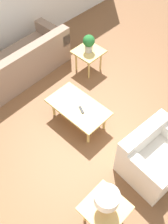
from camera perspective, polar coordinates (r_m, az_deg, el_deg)
name	(u,v)px	position (r m, az deg, el deg)	size (l,w,h in m)	color
ground_plane	(112,122)	(4.87, 6.11, -2.20)	(14.00, 14.00, 0.00)	brown
sofa	(22,63)	(5.66, -13.35, 10.37)	(0.95, 2.10, 0.81)	gray
armchair	(154,157)	(4.22, 14.93, -9.46)	(0.90, 1.04, 0.77)	silver
coffee_table	(78,108)	(4.56, -1.28, 0.89)	(1.08, 0.62, 0.43)	tan
side_table_plant	(89,54)	(5.54, 1.01, 12.56)	(0.55, 0.55, 0.50)	tan
side_table_lamp	(105,209)	(3.65, 4.55, -20.38)	(0.55, 0.55, 0.50)	tan
potted_plant	(89,42)	(5.37, 1.05, 14.92)	(0.24, 0.24, 0.37)	#B2ADA3
table_lamp	(107,199)	(3.30, 4.97, -18.34)	(0.31, 0.31, 0.41)	red
remote_control	(81,110)	(4.46, -0.57, 0.48)	(0.16, 0.10, 0.02)	black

